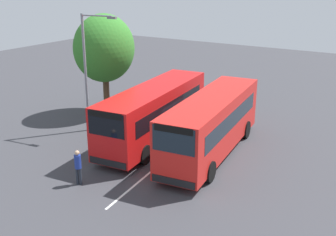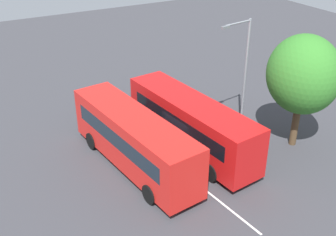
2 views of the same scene
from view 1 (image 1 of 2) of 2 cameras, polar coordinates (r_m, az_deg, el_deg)
ground_plane at (r=24.66m, az=1.94°, el=-3.83°), size 74.67×74.67×0.00m
bus_far_left at (r=24.85m, az=-1.92°, el=0.86°), size 10.34×3.46×3.32m
bus_center_left at (r=23.05m, az=6.00°, el=-0.69°), size 10.35×3.53×3.32m
pedestrian at (r=20.29m, az=-12.24°, el=-6.24°), size 0.42×0.42×1.76m
street_lamp at (r=26.29m, az=-10.86°, el=7.07°), size 0.52×2.43×7.42m
depot_tree at (r=29.81m, az=-8.73°, el=9.40°), size 4.53×4.08×7.11m
lane_stripe_outer_left at (r=24.66m, az=1.94°, el=-3.82°), size 15.76×1.76×0.01m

